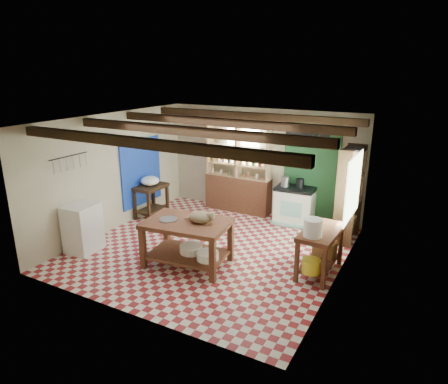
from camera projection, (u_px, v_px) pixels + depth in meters
The scene contains 30 objects.
floor at pixel (211, 249), 8.10m from camera, with size 5.00×5.00×0.02m, color maroon.
ceiling at pixel (210, 120), 7.31m from camera, with size 5.00×5.00×0.02m, color #414045.
wall_back at pixel (262, 162), 9.80m from camera, with size 5.00×0.04×2.60m, color beige.
wall_front at pixel (121, 233), 5.61m from camera, with size 5.00×0.04×2.60m, color beige.
wall_left at pixel (113, 172), 8.84m from camera, with size 0.04×5.00×2.60m, color beige.
wall_right at pixel (342, 209), 6.57m from camera, with size 0.04×5.00×2.60m, color beige.
ceiling_beams at pixel (210, 127), 7.35m from camera, with size 5.00×3.80×0.15m, color #362213.
blue_wall_patch at pixel (141, 172), 9.64m from camera, with size 0.04×1.40×1.60m, color #183CB4.
green_wall_patch at pixel (311, 170), 9.23m from camera, with size 1.30×0.04×2.30m, color #205027.
window_back at pixel (243, 144), 9.89m from camera, with size 0.90×0.02×0.80m, color white.
window_right at pixel (353, 187), 7.39m from camera, with size 0.02×1.30×1.20m, color white.
utensil_rail at pixel (69, 162), 7.66m from camera, with size 0.06×0.90×0.28m, color black.
pot_rack at pixel (308, 132), 8.59m from camera, with size 0.86×0.12×0.36m, color black.
shelving_unit at pixel (238, 169), 9.95m from camera, with size 1.70×0.34×2.20m, color tan.
tall_rack at pixel (349, 195), 8.27m from camera, with size 0.40×0.86×2.00m, color #362213.
work_table at pixel (187, 243), 7.35m from camera, with size 1.51×1.01×0.86m, color brown.
stove at pixel (294, 205), 9.31m from camera, with size 0.90×0.60×0.88m, color white.
prep_table at pixel (151, 201), 9.71m from camera, with size 0.55×0.80×0.81m, color #362213.
white_cabinet at pixel (83, 228), 7.91m from camera, with size 0.54×0.64×0.96m, color white.
right_counter at pixel (320, 251), 7.05m from camera, with size 0.58×1.15×0.83m, color brown.
cat at pixel (200, 217), 7.15m from camera, with size 0.45×0.34×0.20m, color #9C845B.
steel_tray at pixel (168, 219), 7.30m from camera, with size 0.34×0.34×0.02m, color #AAA9B0.
basin_large at pixel (191, 249), 7.42m from camera, with size 0.43×0.43×0.15m, color white.
basin_small at pixel (208, 256), 7.15m from camera, with size 0.40×0.40×0.14m, color white.
kettle_left at pixel (285, 181), 9.25m from camera, with size 0.20×0.20×0.23m, color #AAA9B0.
kettle_right at pixel (300, 183), 9.11m from camera, with size 0.18×0.18×0.22m, color black.
enamel_bowl at pixel (150, 181), 9.56m from camera, with size 0.44×0.44×0.22m, color white.
white_bucket at pixel (313, 228), 6.62m from camera, with size 0.31×0.31×0.31m, color white.
wicker_basket at pixel (325, 248), 7.32m from camera, with size 0.39×0.31×0.27m, color #B08547.
yellow_tub at pixel (311, 266), 6.71m from camera, with size 0.32×0.32×0.23m, color yellow.
Camera 1 is at (3.74, -6.36, 3.54)m, focal length 32.00 mm.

